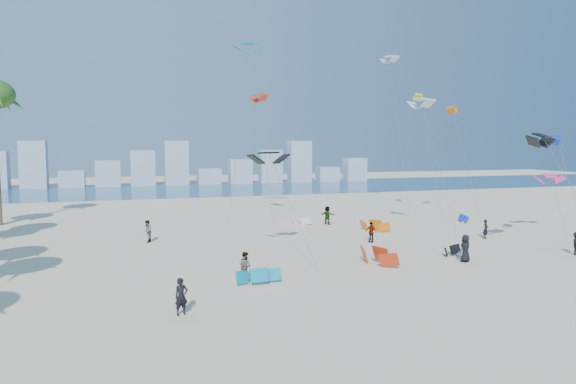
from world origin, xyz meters
name	(u,v)px	position (x,y,z in m)	size (l,w,h in m)	color
ground	(335,337)	(0.00, 0.00, 0.00)	(220.00, 220.00, 0.00)	beige
ocean	(174,189)	(0.00, 72.00, 0.01)	(220.00, 220.00, 0.00)	navy
kitesurfer_near	(181,297)	(-5.75, 4.72, 0.88)	(0.64, 0.42, 1.75)	black
kitesurfer_mid	(245,266)	(-1.56, 9.91, 0.84)	(0.82, 0.64, 1.68)	gray
kitesurfers_far	(372,230)	(11.01, 18.74, 0.88)	(30.07, 19.95, 1.85)	black
grounded_kites	(365,238)	(9.98, 17.83, 0.46)	(27.61, 22.42, 1.06)	#0D81A1
flying_kites	(390,102)	(14.95, 23.37, 11.66)	(29.90, 33.26, 18.52)	black
distant_skyline	(163,169)	(-1.19, 82.00, 3.09)	(85.00, 3.00, 8.40)	#9EADBF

